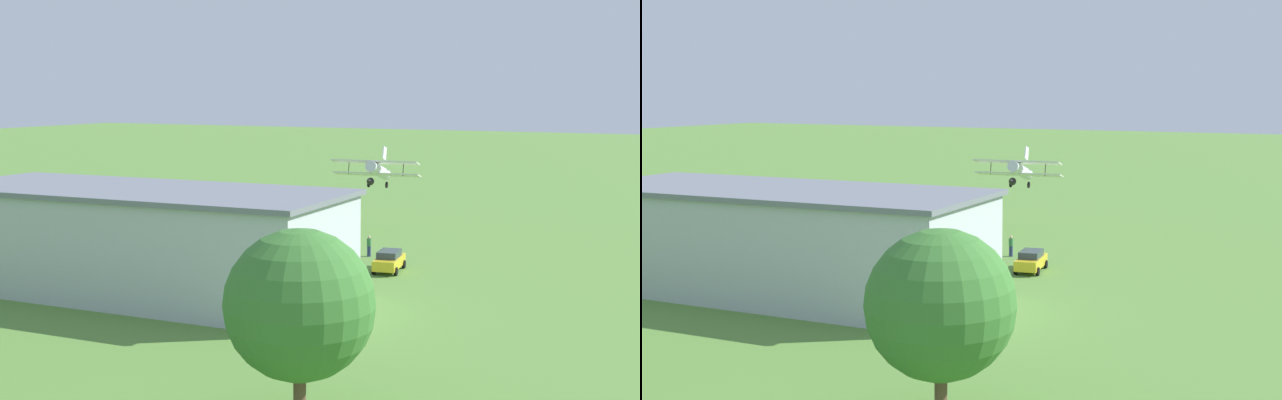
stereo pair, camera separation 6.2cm
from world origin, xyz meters
TOP-DOWN VIEW (x-y plane):
  - ground_plane at (0.00, 0.00)m, footprint 400.00×400.00m
  - hangar at (-4.99, 39.22)m, footprint 29.67×12.81m
  - biplane at (-9.07, 6.21)m, footprint 9.06×6.55m
  - car_yellow at (-17.92, 24.93)m, footprint 2.47×4.46m
  - car_silver at (8.33, 25.01)m, footprint 2.15×4.32m
  - car_green at (14.96, 25.04)m, footprint 2.27×4.56m
  - car_white at (22.30, 26.18)m, footprint 2.32×4.52m
  - person_near_hangar_door at (-10.12, 23.47)m, footprint 0.49×0.49m
  - person_by_parked_cars at (-14.16, 20.14)m, footprint 0.43×0.43m
  - person_beside_truck at (6.16, 27.66)m, footprint 0.39×0.39m
  - tree_behind_hangar_right at (-26.21, 55.54)m, footprint 6.39×6.39m

SIDE VIEW (x-z plane):
  - ground_plane at x=0.00m, z-range 0.00..0.00m
  - person_beside_truck at x=6.16m, z-range -0.01..1.57m
  - car_silver at x=8.33m, z-range 0.04..1.62m
  - car_yellow at x=-17.92m, z-range 0.04..1.67m
  - car_green at x=14.96m, z-range 0.02..1.71m
  - person_near_hangar_door at x=-10.12m, z-range 0.00..1.74m
  - person_by_parked_cars at x=-14.16m, z-range 0.00..1.78m
  - car_white at x=22.30m, z-range 0.02..1.77m
  - hangar at x=-4.99m, z-range 0.01..7.35m
  - tree_behind_hangar_right at x=-26.21m, z-range 1.00..9.42m
  - biplane at x=-9.07m, z-range 3.92..8.03m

